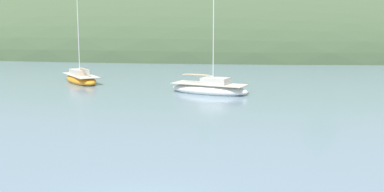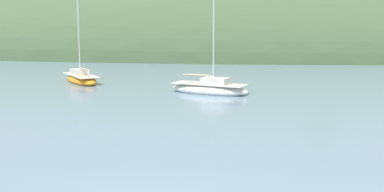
{
  "view_description": "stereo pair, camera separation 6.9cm",
  "coord_description": "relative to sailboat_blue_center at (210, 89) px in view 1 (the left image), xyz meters",
  "views": [
    {
      "loc": [
        3.73,
        -16.92,
        7.25
      ],
      "look_at": [
        0.0,
        20.0,
        1.2
      ],
      "focal_mm": 45.22,
      "sensor_mm": 36.0,
      "label": 1
    },
    {
      "loc": [
        3.8,
        -16.91,
        7.25
      ],
      "look_at": [
        0.0,
        20.0,
        1.2
      ],
      "focal_mm": 45.22,
      "sensor_mm": 36.0,
      "label": 2
    }
  ],
  "objects": [
    {
      "name": "far_shoreline_hill",
      "position": [
        -0.81,
        47.15,
        -0.42
      ],
      "size": [
        150.0,
        36.0,
        30.6
      ],
      "color": "#425638",
      "rests_on": "ground"
    },
    {
      "name": "sailboat_teal_outer",
      "position": [
        -14.91,
        6.26,
        -0.03
      ],
      "size": [
        6.36,
        7.4,
        9.47
      ],
      "color": "orange",
      "rests_on": "ground"
    },
    {
      "name": "sailboat_blue_center",
      "position": [
        0.0,
        0.0,
        0.0
      ],
      "size": [
        8.26,
        5.19,
        11.39
      ],
      "color": "white",
      "rests_on": "ground"
    }
  ]
}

